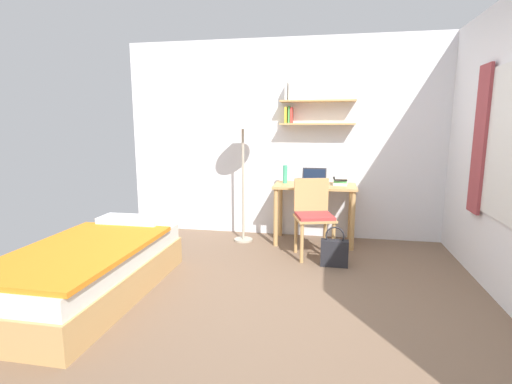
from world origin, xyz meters
TOP-DOWN VIEW (x-y plane):
  - ground_plane at (0.00, 0.00)m, footprint 5.28×5.28m
  - wall_back at (0.01, 2.02)m, footprint 4.40×0.27m
  - bed at (-1.49, -0.24)m, footprint 0.96×1.94m
  - desk at (0.38, 1.70)m, footprint 1.02×0.55m
  - desk_chair at (0.39, 1.20)m, footprint 0.52×0.51m
  - standing_lamp at (-0.52, 1.60)m, footprint 0.42×0.42m
  - laptop at (0.37, 1.78)m, footprint 0.31×0.21m
  - water_bottle at (-0.00, 1.76)m, footprint 0.06×0.06m
  - book_stack at (0.70, 1.75)m, footprint 0.19×0.25m
  - handbag at (0.64, 0.90)m, footprint 0.29×0.12m

SIDE VIEW (x-z plane):
  - ground_plane at x=0.00m, z-range 0.00..0.00m
  - handbag at x=0.64m, z-range -0.06..0.37m
  - bed at x=-1.49m, z-range -0.03..0.51m
  - desk_chair at x=0.39m, z-range 0.06..0.94m
  - desk at x=0.38m, z-range 0.23..0.98m
  - laptop at x=0.37m, z-range 0.70..0.90m
  - book_stack at x=0.70m, z-range 0.75..0.86m
  - water_bottle at x=0.00m, z-range 0.75..0.99m
  - wall_back at x=0.01m, z-range 0.01..2.61m
  - standing_lamp at x=-0.52m, z-range 0.65..2.31m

